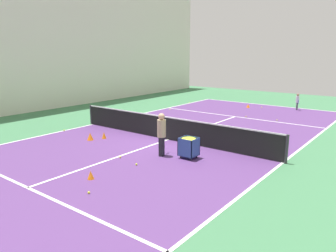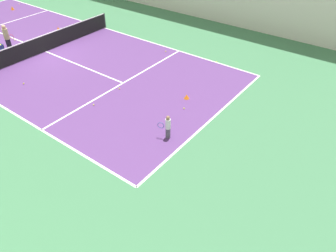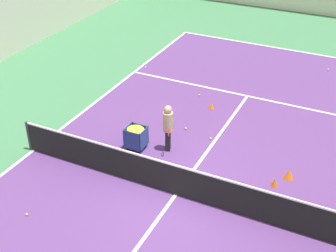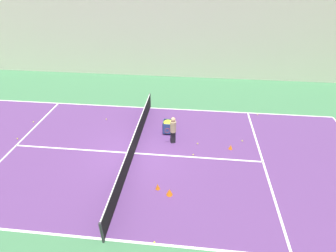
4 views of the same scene
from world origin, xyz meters
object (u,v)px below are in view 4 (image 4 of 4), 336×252
(coach_at_net, at_px, (173,129))
(training_cone_0, at_px, (158,186))
(ball_cart, at_px, (168,125))
(tennis_net, at_px, (134,145))

(coach_at_net, distance_m, training_cone_0, 3.67)
(ball_cart, distance_m, training_cone_0, 4.55)
(tennis_net, bearing_deg, training_cone_0, 33.47)
(tennis_net, xyz_separation_m, training_cone_0, (2.39, 1.58, -0.38))
(coach_at_net, relative_size, training_cone_0, 5.44)
(training_cone_0, bearing_deg, tennis_net, -146.53)
(coach_at_net, xyz_separation_m, training_cone_0, (3.57, -0.35, -0.77))
(tennis_net, relative_size, coach_at_net, 6.48)
(coach_at_net, bearing_deg, training_cone_0, 64.33)
(coach_at_net, height_order, training_cone_0, coach_at_net)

